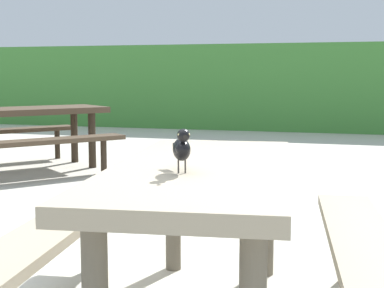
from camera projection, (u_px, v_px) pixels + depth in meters
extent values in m
cube|color=#428438|center=(308.00, 87.00, 11.86)|extent=(28.00, 1.67, 1.73)
cube|color=gray|center=(202.00, 172.00, 2.55)|extent=(0.98, 1.88, 0.07)
cylinder|color=#635B4C|center=(174.00, 213.00, 3.33)|extent=(0.09, 0.09, 0.67)
cylinder|color=#635B4C|center=(266.00, 217.00, 3.24)|extent=(0.09, 0.09, 0.67)
cube|color=gray|center=(55.00, 228.00, 2.70)|extent=(0.49, 1.73, 0.05)
cylinder|color=#635B4C|center=(99.00, 236.00, 3.35)|extent=(0.07, 0.07, 0.39)
cube|color=gray|center=(363.00, 242.00, 2.48)|extent=(0.49, 1.73, 0.05)
cylinder|color=#635B4C|center=(346.00, 248.00, 3.13)|extent=(0.07, 0.07, 0.39)
ellipsoid|color=black|center=(182.00, 149.00, 2.30)|extent=(0.13, 0.17, 0.09)
ellipsoid|color=black|center=(183.00, 149.00, 2.26)|extent=(0.08, 0.09, 0.06)
sphere|color=black|center=(183.00, 135.00, 2.23)|extent=(0.05, 0.05, 0.05)
sphere|color=#EAE08C|center=(189.00, 134.00, 2.22)|extent=(0.01, 0.01, 0.01)
sphere|color=#EAE08C|center=(179.00, 134.00, 2.22)|extent=(0.01, 0.01, 0.01)
cone|color=black|center=(185.00, 137.00, 2.19)|extent=(0.03, 0.03, 0.02)
cube|color=black|center=(178.00, 149.00, 2.42)|extent=(0.07, 0.10, 0.04)
cylinder|color=#47423D|center=(185.00, 166.00, 2.30)|extent=(0.01, 0.01, 0.05)
cylinder|color=#47423D|center=(178.00, 167.00, 2.30)|extent=(0.01, 0.01, 0.05)
cube|color=#473828|center=(27.00, 111.00, 6.74)|extent=(1.72, 1.88, 0.07)
cylinder|color=#2E241A|center=(92.00, 140.00, 6.97)|extent=(0.09, 0.09, 0.67)
cylinder|color=#2E241A|center=(74.00, 136.00, 7.40)|extent=(0.09, 0.09, 0.67)
cube|color=#473828|center=(50.00, 141.00, 6.21)|extent=(1.29, 1.51, 0.05)
cylinder|color=#2E241A|center=(104.00, 156.00, 6.60)|extent=(0.07, 0.07, 0.39)
cube|color=#473828|center=(9.00, 131.00, 7.35)|extent=(1.29, 1.51, 0.05)
cylinder|color=#2E241A|center=(57.00, 144.00, 7.74)|extent=(0.07, 0.07, 0.39)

